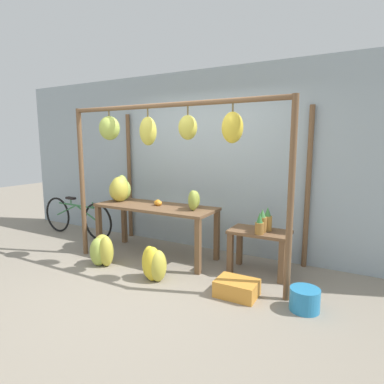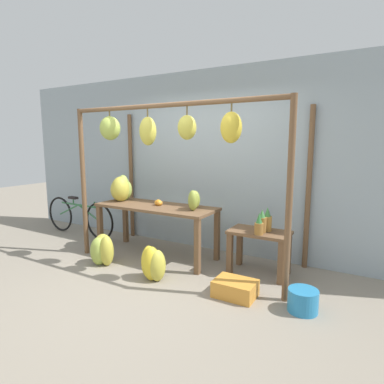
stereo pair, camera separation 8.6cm
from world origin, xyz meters
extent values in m
plane|color=gray|center=(0.00, 0.00, 0.00)|extent=(20.00, 20.00, 0.00)
cube|color=#99A8B2|center=(0.00, 1.63, 1.40)|extent=(8.00, 0.08, 2.80)
cylinder|color=brown|center=(-1.53, 0.45, 1.09)|extent=(0.07, 0.07, 2.18)
cylinder|color=brown|center=(1.53, 0.45, 1.09)|extent=(0.07, 0.07, 2.18)
cylinder|color=brown|center=(-1.53, 1.54, 1.09)|extent=(0.07, 0.07, 2.18)
cylinder|color=brown|center=(1.53, 1.54, 1.09)|extent=(0.07, 0.07, 2.18)
cylinder|color=brown|center=(0.00, 0.45, 2.15)|extent=(3.05, 0.06, 0.06)
cylinder|color=brown|center=(-0.94, 0.45, 2.09)|extent=(0.02, 0.02, 0.07)
ellipsoid|color=#9EB247|center=(-0.94, 0.45, 1.89)|extent=(0.29, 0.26, 0.32)
cylinder|color=brown|center=(-0.29, 0.45, 2.07)|extent=(0.02, 0.02, 0.10)
ellipsoid|color=gold|center=(-0.29, 0.45, 1.84)|extent=(0.23, 0.20, 0.36)
cylinder|color=brown|center=(0.29, 0.45, 2.07)|extent=(0.02, 0.02, 0.10)
ellipsoid|color=gold|center=(0.29, 0.45, 1.88)|extent=(0.23, 0.21, 0.29)
cylinder|color=brown|center=(0.86, 0.45, 2.08)|extent=(0.02, 0.02, 0.09)
ellipsoid|color=gold|center=(0.86, 0.45, 1.86)|extent=(0.24, 0.22, 0.34)
cube|color=brown|center=(-0.51, 0.89, 0.76)|extent=(1.83, 0.69, 0.04)
cube|color=brown|center=(-1.38, 0.60, 0.37)|extent=(0.07, 0.07, 0.74)
cube|color=brown|center=(0.36, 0.60, 0.37)|extent=(0.07, 0.07, 0.74)
cube|color=brown|center=(-1.38, 1.19, 0.37)|extent=(0.07, 0.07, 0.74)
cube|color=brown|center=(0.36, 1.19, 0.37)|extent=(0.07, 0.07, 0.74)
cube|color=brown|center=(1.04, 1.01, 0.55)|extent=(0.77, 0.45, 0.04)
cube|color=brown|center=(0.71, 0.84, 0.27)|extent=(0.07, 0.07, 0.53)
cube|color=brown|center=(1.38, 0.84, 0.27)|extent=(0.07, 0.07, 0.53)
cube|color=brown|center=(0.71, 1.19, 0.27)|extent=(0.07, 0.07, 0.53)
cube|color=brown|center=(1.38, 1.19, 0.27)|extent=(0.07, 0.07, 0.53)
ellipsoid|color=#9EB247|center=(-1.18, 0.94, 0.98)|extent=(0.23, 0.25, 0.42)
ellipsoid|color=#9EB247|center=(-1.23, 1.00, 0.95)|extent=(0.30, 0.28, 0.35)
ellipsoid|color=gold|center=(-1.31, 0.96, 0.94)|extent=(0.30, 0.31, 0.33)
ellipsoid|color=gold|center=(-1.20, 0.89, 0.97)|extent=(0.28, 0.31, 0.39)
sphere|color=orange|center=(-0.46, 0.90, 0.81)|extent=(0.08, 0.08, 0.08)
sphere|color=orange|center=(-0.46, 0.93, 0.81)|extent=(0.07, 0.07, 0.07)
sphere|color=orange|center=(-0.49, 0.91, 0.82)|extent=(0.09, 0.09, 0.09)
sphere|color=orange|center=(-0.52, 0.95, 0.81)|extent=(0.08, 0.08, 0.08)
sphere|color=orange|center=(-0.48, 0.91, 0.82)|extent=(0.09, 0.09, 0.09)
cylinder|color=#B27F38|center=(1.12, 1.07, 0.67)|extent=(0.12, 0.12, 0.19)
cone|color=#428442|center=(1.12, 1.07, 0.83)|extent=(0.08, 0.08, 0.12)
cylinder|color=olive|center=(1.08, 0.85, 0.65)|extent=(0.11, 0.11, 0.15)
cone|color=#337538|center=(1.08, 0.85, 0.78)|extent=(0.08, 0.08, 0.13)
cylinder|color=olive|center=(1.08, 0.96, 0.67)|extent=(0.11, 0.11, 0.19)
cone|color=#428442|center=(1.08, 0.96, 0.82)|extent=(0.08, 0.08, 0.10)
ellipsoid|color=gold|center=(-0.88, 0.22, 0.21)|extent=(0.24, 0.22, 0.43)
ellipsoid|color=gold|center=(-0.99, 0.27, 0.21)|extent=(0.35, 0.33, 0.42)
ellipsoid|color=#9EB247|center=(-0.99, 0.19, 0.20)|extent=(0.31, 0.30, 0.40)
ellipsoid|color=gold|center=(0.03, 0.16, 0.20)|extent=(0.26, 0.28, 0.40)
ellipsoid|color=#9EB247|center=(-0.04, 0.26, 0.18)|extent=(0.21, 0.19, 0.35)
ellipsoid|color=yellow|center=(-0.11, 0.18, 0.21)|extent=(0.24, 0.25, 0.42)
ellipsoid|color=yellow|center=(-0.04, 0.14, 0.22)|extent=(0.29, 0.29, 0.44)
cube|color=orange|center=(1.02, 0.27, 0.09)|extent=(0.46, 0.33, 0.18)
cylinder|color=teal|center=(1.74, 0.31, 0.12)|extent=(0.30, 0.30, 0.23)
torus|color=black|center=(-2.94, 1.09, 0.33)|extent=(0.67, 0.06, 0.67)
torus|color=black|center=(-1.85, 1.05, 0.33)|extent=(0.67, 0.06, 0.67)
cylinder|color=#337042|center=(-2.40, 1.07, 0.57)|extent=(0.92, 0.07, 0.03)
cylinder|color=#337042|center=(-2.67, 1.08, 0.45)|extent=(0.55, 0.05, 0.26)
cylinder|color=#337042|center=(-2.12, 1.06, 0.45)|extent=(0.55, 0.05, 0.26)
cylinder|color=#337042|center=(-2.53, 1.08, 0.62)|extent=(0.02, 0.02, 0.10)
cube|color=black|center=(-2.53, 1.08, 0.69)|extent=(0.20, 0.09, 0.04)
cylinder|color=#337042|center=(-1.96, 1.06, 0.62)|extent=(0.02, 0.02, 0.10)
ellipsoid|color=#93A33D|center=(0.10, 0.97, 0.91)|extent=(0.17, 0.19, 0.26)
ellipsoid|color=#93A33D|center=(0.15, 0.85, 0.92)|extent=(0.20, 0.20, 0.28)
camera|label=1|loc=(2.20, -2.93, 1.70)|focal=30.00mm
camera|label=2|loc=(2.28, -2.88, 1.70)|focal=30.00mm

